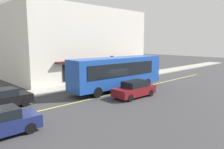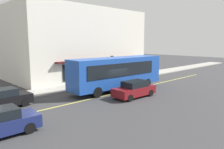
{
  "view_description": "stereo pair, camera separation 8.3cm",
  "coord_description": "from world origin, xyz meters",
  "px_view_note": "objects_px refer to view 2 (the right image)",
  "views": [
    {
      "loc": [
        -15.11,
        -14.99,
        5.13
      ],
      "look_at": [
        1.08,
        1.72,
        1.6
      ],
      "focal_mm": 34.66,
      "sensor_mm": 36.0,
      "label": 1
    },
    {
      "loc": [
        -15.05,
        -15.05,
        5.13
      ],
      "look_at": [
        1.08,
        1.72,
        1.6
      ],
      "focal_mm": 34.66,
      "sensor_mm": 36.0,
      "label": 2
    }
  ],
  "objects_px": {
    "traffic_light": "(112,62)",
    "car_maroon": "(134,89)",
    "car_black": "(1,99)",
    "bus": "(118,72)",
    "pedestrian_at_corner": "(134,68)"
  },
  "relations": [
    {
      "from": "traffic_light",
      "to": "car_maroon",
      "type": "relative_size",
      "value": 0.73
    },
    {
      "from": "car_black",
      "to": "bus",
      "type": "bearing_deg",
      "value": -8.82
    },
    {
      "from": "bus",
      "to": "pedestrian_at_corner",
      "type": "relative_size",
      "value": 6.23
    },
    {
      "from": "bus",
      "to": "pedestrian_at_corner",
      "type": "xyz_separation_m",
      "value": [
        8.68,
        5.1,
        -0.74
      ]
    },
    {
      "from": "pedestrian_at_corner",
      "to": "traffic_light",
      "type": "bearing_deg",
      "value": -167.65
    },
    {
      "from": "traffic_light",
      "to": "car_black",
      "type": "xyz_separation_m",
      "value": [
        -13.99,
        -2.12,
        -1.79
      ]
    },
    {
      "from": "car_black",
      "to": "pedestrian_at_corner",
      "type": "bearing_deg",
      "value": 9.71
    },
    {
      "from": "bus",
      "to": "car_maroon",
      "type": "distance_m",
      "value": 3.53
    },
    {
      "from": "pedestrian_at_corner",
      "to": "bus",
      "type": "bearing_deg",
      "value": -149.56
    },
    {
      "from": "bus",
      "to": "car_maroon",
      "type": "xyz_separation_m",
      "value": [
        -0.97,
        -3.16,
        -1.24
      ]
    },
    {
      "from": "traffic_light",
      "to": "pedestrian_at_corner",
      "type": "height_order",
      "value": "traffic_light"
    },
    {
      "from": "traffic_light",
      "to": "car_maroon",
      "type": "xyz_separation_m",
      "value": [
        -3.88,
        -7.0,
        -1.79
      ]
    },
    {
      "from": "car_black",
      "to": "pedestrian_at_corner",
      "type": "xyz_separation_m",
      "value": [
        19.75,
        3.38,
        0.5
      ]
    },
    {
      "from": "traffic_light",
      "to": "pedestrian_at_corner",
      "type": "distance_m",
      "value": 6.04
    },
    {
      "from": "bus",
      "to": "traffic_light",
      "type": "height_order",
      "value": "bus"
    }
  ]
}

